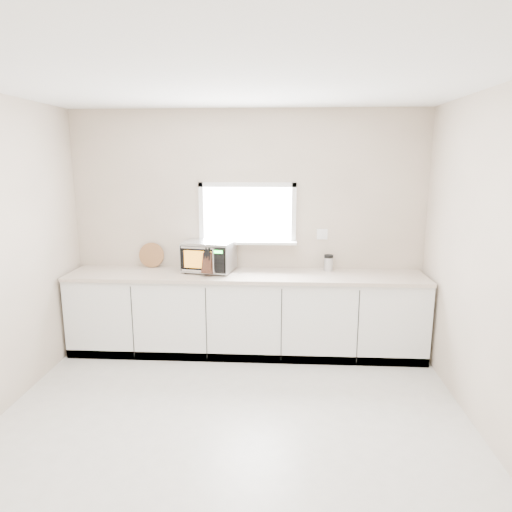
{
  "coord_description": "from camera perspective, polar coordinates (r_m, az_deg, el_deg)",
  "views": [
    {
      "loc": [
        0.4,
        -3.16,
        2.15
      ],
      "look_at": [
        0.12,
        1.55,
        1.15
      ],
      "focal_mm": 32.0,
      "sensor_mm": 36.0,
      "label": 1
    }
  ],
  "objects": [
    {
      "name": "cutting_board",
      "position": [
        5.43,
        -12.93,
        0.12
      ],
      "size": [
        0.29,
        0.07,
        0.29
      ],
      "primitive_type": "cylinder",
      "rotation": [
        1.4,
        0.0,
        0.0
      ],
      "color": "brown",
      "rests_on": "countertop"
    },
    {
      "name": "microwave",
      "position": [
        5.12,
        -5.91,
        0.06
      ],
      "size": [
        0.6,
        0.51,
        0.34
      ],
      "rotation": [
        0.0,
        0.0,
        -0.18
      ],
      "color": "black",
      "rests_on": "countertop"
    },
    {
      "name": "back_wall",
      "position": [
        5.23,
        -1.05,
        3.31
      ],
      "size": [
        4.0,
        0.17,
        2.7
      ],
      "color": "beige",
      "rests_on": "ground"
    },
    {
      "name": "cabinets",
      "position": [
        5.16,
        -1.27,
        -7.37
      ],
      "size": [
        3.92,
        0.6,
        0.88
      ],
      "primitive_type": "cube",
      "color": "white",
      "rests_on": "ground"
    },
    {
      "name": "countertop",
      "position": [
        5.02,
        -1.31,
        -2.45
      ],
      "size": [
        3.92,
        0.64,
        0.04
      ],
      "primitive_type": "cube",
      "color": "beige",
      "rests_on": "cabinets"
    },
    {
      "name": "ground",
      "position": [
        3.84,
        -3.44,
        -22.12
      ],
      "size": [
        4.0,
        4.0,
        0.0
      ],
      "primitive_type": "plane",
      "color": "beige",
      "rests_on": "ground"
    },
    {
      "name": "coffee_grinder",
      "position": [
        5.2,
        9.04,
        -0.83
      ],
      "size": [
        0.11,
        0.11,
        0.19
      ],
      "rotation": [
        0.0,
        0.0,
        -0.06
      ],
      "color": "#B4B7BC",
      "rests_on": "countertop"
    },
    {
      "name": "knife_block",
      "position": [
        4.95,
        -5.83,
        -0.9
      ],
      "size": [
        0.16,
        0.24,
        0.31
      ],
      "rotation": [
        0.0,
        0.0,
        -0.3
      ],
      "color": "#4B291A",
      "rests_on": "countertop"
    }
  ]
}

